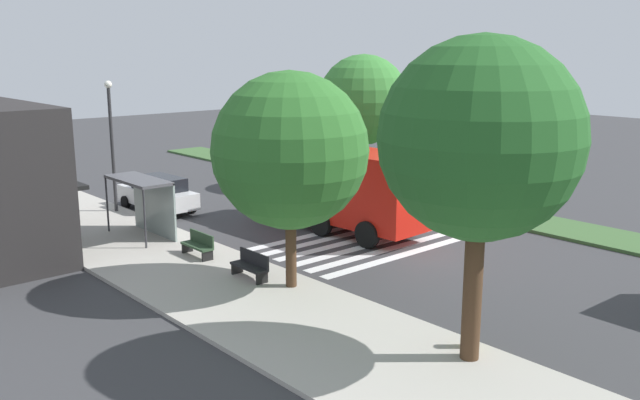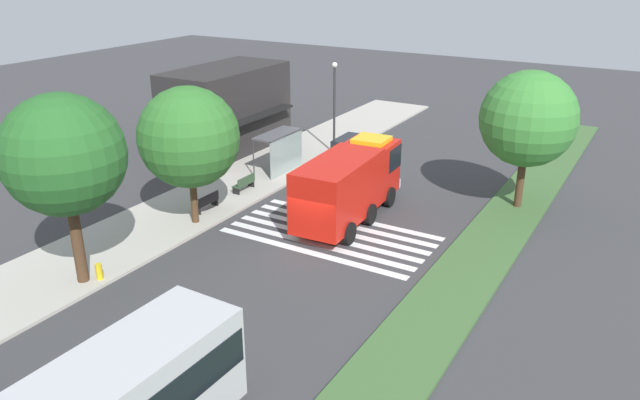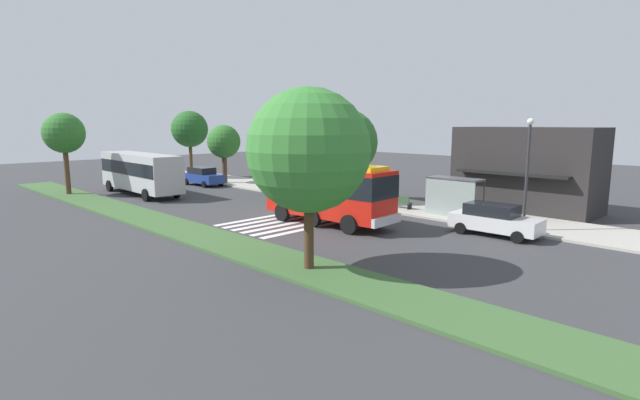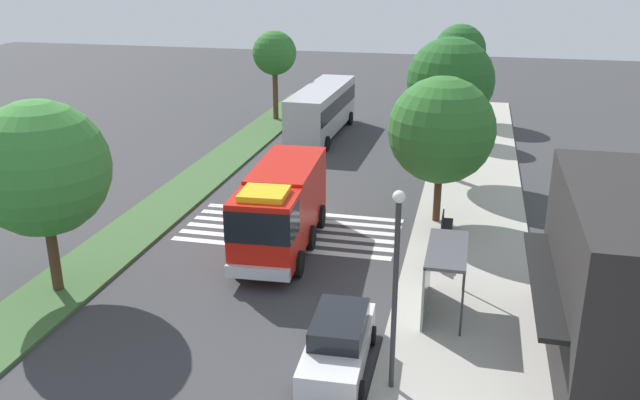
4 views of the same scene
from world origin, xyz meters
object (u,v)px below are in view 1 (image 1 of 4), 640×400
at_px(parked_car_east, 158,193).
at_px(street_lamp, 111,135).
at_px(bench_near_shelter, 199,245).
at_px(sidewalk_tree_center, 480,140).
at_px(median_tree_west, 363,100).
at_px(fire_truck, 336,183).
at_px(sidewalk_tree_east, 290,151).
at_px(bus_stop_shelter, 146,194).
at_px(fire_hydrant, 467,334).
at_px(bench_west_of_shelter, 251,265).

height_order(parked_car_east, street_lamp, street_lamp).
bearing_deg(bench_near_shelter, sidewalk_tree_center, -177.51).
relative_size(street_lamp, median_tree_west, 0.84).
distance_m(fire_truck, median_tree_west, 9.76).
bearing_deg(median_tree_west, street_lamp, 75.82).
height_order(bench_near_shelter, median_tree_west, median_tree_west).
bearing_deg(sidewalk_tree_east, bus_stop_shelter, 3.42).
height_order(fire_truck, median_tree_west, median_tree_west).
height_order(parked_car_east, median_tree_west, median_tree_west).
distance_m(parked_car_east, median_tree_west, 12.58).
distance_m(fire_truck, fire_hydrant, 13.10).
relative_size(fire_truck, bench_near_shelter, 5.42).
relative_size(sidewalk_tree_center, median_tree_west, 1.08).
height_order(bus_stop_shelter, fire_hydrant, bus_stop_shelter).
distance_m(parked_car_east, bench_near_shelter, 8.63).
xyz_separation_m(sidewalk_tree_center, sidewalk_tree_east, (7.15, 0.00, -1.04)).
xyz_separation_m(street_lamp, sidewalk_tree_center, (-21.11, 0.40, 1.88)).
bearing_deg(fire_hydrant, street_lamp, 0.28).
bearing_deg(sidewalk_tree_center, median_tree_west, -37.94).
height_order(street_lamp, sidewalk_tree_east, sidewalk_tree_east).
bearing_deg(street_lamp, parked_car_east, -115.92).
xyz_separation_m(street_lamp, median_tree_west, (-3.39, -13.42, 1.21)).
height_order(street_lamp, fire_hydrant, street_lamp).
bearing_deg(sidewalk_tree_east, sidewalk_tree_center, 180.00).
relative_size(fire_truck, bench_west_of_shelter, 5.42).
relative_size(bench_west_of_shelter, street_lamp, 0.26).
relative_size(bench_west_of_shelter, median_tree_west, 0.22).
bearing_deg(street_lamp, bench_west_of_shelter, 175.75).
xyz_separation_m(median_tree_west, fire_hydrant, (-17.28, 13.32, -4.53)).
relative_size(bus_stop_shelter, sidewalk_tree_center, 0.44).
bearing_deg(street_lamp, fire_truck, -146.31).
bearing_deg(sidewalk_tree_east, parked_car_east, -9.55).
distance_m(parked_car_east, bench_west_of_shelter, 11.87).
distance_m(sidewalk_tree_east, median_tree_west, 17.40).
xyz_separation_m(bench_west_of_shelter, sidewalk_tree_center, (-8.69, -0.52, 5.10)).
xyz_separation_m(fire_truck, sidewalk_tree_center, (-12.00, 6.48, 3.63)).
bearing_deg(sidewalk_tree_east, street_lamp, -1.64).
height_order(bus_stop_shelter, sidewalk_tree_east, sidewalk_tree_east).
height_order(street_lamp, median_tree_west, median_tree_west).
bearing_deg(street_lamp, median_tree_west, -104.18).
bearing_deg(street_lamp, fire_hydrant, -179.72).
bearing_deg(sidewalk_tree_center, parked_car_east, -6.21).
distance_m(bus_stop_shelter, sidewalk_tree_center, 16.50).
height_order(median_tree_west, fire_hydrant, median_tree_west).
distance_m(fire_truck, bench_near_shelter, 7.15).
height_order(parked_car_east, fire_hydrant, parked_car_east).
bearing_deg(median_tree_west, fire_hydrant, 142.38).
distance_m(bench_west_of_shelter, fire_hydrant, 8.31).
bearing_deg(bus_stop_shelter, sidewalk_tree_east, -176.58).
bearing_deg(median_tree_west, bench_near_shelter, 111.58).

